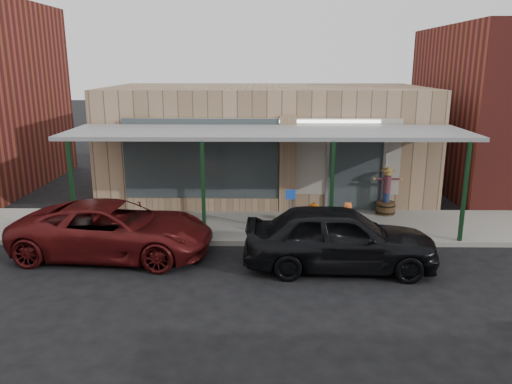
{
  "coord_description": "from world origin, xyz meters",
  "views": [
    {
      "loc": [
        -0.13,
        -11.37,
        5.06
      ],
      "look_at": [
        -0.33,
        2.6,
        1.45
      ],
      "focal_mm": 35.0,
      "sensor_mm": 36.0,
      "label": 1
    }
  ],
  "objects_px": {
    "barrel_pumpkin": "(314,217)",
    "parked_sedan": "(340,237)",
    "handicap_sign": "(290,206)",
    "barrel_scarecrow": "(386,198)",
    "car_maroon": "(114,229)"
  },
  "relations": [
    {
      "from": "car_maroon",
      "to": "barrel_pumpkin",
      "type": "bearing_deg",
      "value": -63.49
    },
    {
      "from": "handicap_sign",
      "to": "parked_sedan",
      "type": "bearing_deg",
      "value": -61.41
    },
    {
      "from": "barrel_pumpkin",
      "to": "car_maroon",
      "type": "height_order",
      "value": "car_maroon"
    },
    {
      "from": "barrel_scarecrow",
      "to": "parked_sedan",
      "type": "xyz_separation_m",
      "value": [
        -2.19,
        -4.25,
        0.12
      ]
    },
    {
      "from": "barrel_pumpkin",
      "to": "parked_sedan",
      "type": "distance_m",
      "value": 3.07
    },
    {
      "from": "barrel_scarecrow",
      "to": "barrel_pumpkin",
      "type": "bearing_deg",
      "value": -177.9
    },
    {
      "from": "barrel_pumpkin",
      "to": "handicap_sign",
      "type": "xyz_separation_m",
      "value": [
        -0.78,
        -0.93,
        0.62
      ]
    },
    {
      "from": "handicap_sign",
      "to": "barrel_pumpkin",
      "type": "bearing_deg",
      "value": 50.16
    },
    {
      "from": "barrel_scarecrow",
      "to": "parked_sedan",
      "type": "relative_size",
      "value": 0.33
    },
    {
      "from": "parked_sedan",
      "to": "barrel_pumpkin",
      "type": "bearing_deg",
      "value": 8.22
    },
    {
      "from": "barrel_scarecrow",
      "to": "barrel_pumpkin",
      "type": "xyz_separation_m",
      "value": [
        -2.53,
        -1.23,
        -0.28
      ]
    },
    {
      "from": "car_maroon",
      "to": "barrel_scarecrow",
      "type": "bearing_deg",
      "value": -62.19
    },
    {
      "from": "barrel_pumpkin",
      "to": "barrel_scarecrow",
      "type": "bearing_deg",
      "value": 25.87
    },
    {
      "from": "barrel_scarecrow",
      "to": "barrel_pumpkin",
      "type": "relative_size",
      "value": 1.97
    },
    {
      "from": "barrel_scarecrow",
      "to": "car_maroon",
      "type": "height_order",
      "value": "barrel_scarecrow"
    }
  ]
}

